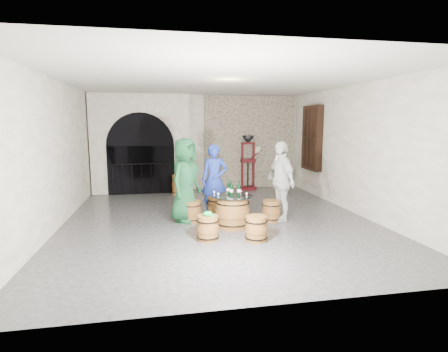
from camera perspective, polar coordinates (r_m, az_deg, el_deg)
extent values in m
plane|color=#2C2C2E|center=(8.29, -0.99, -7.14)|extent=(8.00, 8.00, 0.00)
plane|color=silver|center=(11.97, -4.19, 5.43)|extent=(8.00, 0.00, 8.00)
plane|color=silver|center=(4.14, 8.13, -0.41)|extent=(8.00, 0.00, 8.00)
plane|color=silver|center=(8.20, -25.95, 3.20)|extent=(0.00, 8.00, 8.00)
plane|color=silver|center=(9.26, 20.94, 4.00)|extent=(0.00, 8.00, 8.00)
plane|color=beige|center=(8.05, -1.05, 15.38)|extent=(8.00, 8.00, 0.00)
cube|color=tan|center=(12.24, 4.29, 5.49)|extent=(3.20, 0.12, 3.18)
cube|color=silver|center=(11.66, -13.41, 5.14)|extent=(3.10, 0.50, 3.18)
cube|color=black|center=(11.47, -13.33, 0.95)|extent=(2.10, 0.03, 1.55)
cylinder|color=black|center=(11.40, -13.46, 4.81)|extent=(2.10, 0.03, 2.10)
cylinder|color=black|center=(11.38, -13.38, 1.93)|extent=(1.79, 0.04, 0.04)
cylinder|color=black|center=(11.53, -17.73, -0.62)|extent=(0.02, 0.02, 0.98)
cylinder|color=black|center=(11.49, -16.26, -0.58)|extent=(0.02, 0.02, 0.98)
cylinder|color=black|center=(11.47, -14.78, -0.54)|extent=(0.02, 0.02, 0.98)
cylinder|color=black|center=(11.45, -13.30, -0.51)|extent=(0.02, 0.02, 0.98)
cylinder|color=black|center=(11.44, -11.81, -0.47)|extent=(0.02, 0.02, 0.98)
cylinder|color=black|center=(11.43, -10.32, -0.43)|extent=(0.02, 0.02, 0.98)
cylinder|color=black|center=(11.44, -8.83, -0.39)|extent=(0.02, 0.02, 0.98)
cube|color=black|center=(11.31, 14.17, 6.03)|extent=(0.20, 1.10, 2.00)
cube|color=black|center=(11.29, 13.94, 6.04)|extent=(0.06, 0.88, 1.76)
cube|color=black|center=(11.30, 14.08, 6.03)|extent=(0.22, 0.92, 0.06)
cube|color=black|center=(11.04, 14.71, 5.96)|extent=(0.22, 0.06, 1.80)
cube|color=black|center=(11.30, 14.08, 6.03)|extent=(0.22, 0.06, 1.80)
cube|color=black|center=(11.57, 13.48, 6.10)|extent=(0.22, 0.06, 1.80)
cylinder|color=brown|center=(7.65, 1.40, -5.92)|extent=(0.70, 0.70, 0.66)
cylinder|color=brown|center=(7.65, 1.40, -5.92)|extent=(0.75, 0.75, 0.15)
torus|color=black|center=(7.71, 1.39, -7.54)|extent=(0.75, 0.75, 0.02)
torus|color=black|center=(7.60, 1.40, -4.28)|extent=(0.75, 0.75, 0.02)
cylinder|color=brown|center=(7.58, 1.41, -3.43)|extent=(0.71, 0.71, 0.02)
cylinder|color=black|center=(7.57, 1.41, -3.25)|extent=(0.91, 0.91, 0.01)
cylinder|color=brown|center=(8.12, -5.27, -5.80)|extent=(0.40, 0.40, 0.47)
cylinder|color=brown|center=(8.12, -5.27, -5.80)|extent=(0.43, 0.43, 0.10)
torus|color=black|center=(8.16, -5.25, -6.89)|extent=(0.44, 0.44, 0.02)
torus|color=black|center=(8.09, -5.28, -4.70)|extent=(0.44, 0.44, 0.02)
cylinder|color=brown|center=(8.07, -5.29, -4.11)|extent=(0.41, 0.41, 0.02)
cylinder|color=brown|center=(8.60, -1.27, -4.96)|extent=(0.40, 0.40, 0.47)
cylinder|color=brown|center=(8.60, -1.27, -4.96)|extent=(0.43, 0.43, 0.10)
torus|color=black|center=(8.64, -1.27, -5.99)|extent=(0.44, 0.44, 0.02)
torus|color=black|center=(8.56, -1.27, -3.92)|extent=(0.44, 0.44, 0.02)
cylinder|color=brown|center=(8.55, -1.27, -3.36)|extent=(0.41, 0.41, 0.02)
cylinder|color=brown|center=(8.20, 7.73, -5.71)|extent=(0.40, 0.40, 0.47)
cylinder|color=brown|center=(8.20, 7.73, -5.71)|extent=(0.43, 0.43, 0.10)
torus|color=black|center=(8.24, 7.71, -6.79)|extent=(0.44, 0.44, 0.02)
torus|color=black|center=(8.16, 7.75, -4.63)|extent=(0.44, 0.44, 0.02)
cylinder|color=brown|center=(8.14, 7.76, -4.04)|extent=(0.41, 0.41, 0.02)
cylinder|color=brown|center=(6.82, 5.29, -8.60)|extent=(0.40, 0.40, 0.47)
cylinder|color=brown|center=(6.82, 5.29, -8.60)|extent=(0.43, 0.43, 0.10)
torus|color=black|center=(6.87, 5.28, -9.88)|extent=(0.44, 0.44, 0.02)
torus|color=black|center=(6.77, 5.31, -7.31)|extent=(0.44, 0.44, 0.02)
cylinder|color=brown|center=(6.75, 5.32, -6.62)|extent=(0.41, 0.41, 0.02)
cylinder|color=brown|center=(6.83, -2.67, -8.55)|extent=(0.40, 0.40, 0.47)
cylinder|color=brown|center=(6.83, -2.67, -8.55)|extent=(0.43, 0.43, 0.10)
torus|color=black|center=(6.88, -2.66, -9.82)|extent=(0.44, 0.44, 0.02)
torus|color=black|center=(6.78, -2.68, -7.26)|extent=(0.44, 0.44, 0.02)
cylinder|color=brown|center=(6.76, -2.68, -6.57)|extent=(0.41, 0.41, 0.02)
ellipsoid|color=#0E9A33|center=(6.75, -2.69, -6.17)|extent=(0.18, 0.18, 0.10)
cylinder|color=#0E9A33|center=(6.74, -1.97, -6.50)|extent=(0.11, 0.11, 0.01)
imported|color=#124324|center=(8.06, -6.34, -0.64)|extent=(1.05, 1.12, 1.93)
imported|color=#1B3197|center=(8.58, -1.56, -0.62)|extent=(0.70, 0.51, 1.75)
imported|color=silver|center=(8.19, 9.22, -0.83)|extent=(0.63, 1.14, 1.85)
cylinder|color=black|center=(7.59, 1.22, -2.32)|extent=(0.07, 0.07, 0.22)
cylinder|color=white|center=(7.59, 1.22, -2.39)|extent=(0.08, 0.08, 0.06)
cone|color=black|center=(7.56, 1.23, -1.39)|extent=(0.07, 0.07, 0.05)
cylinder|color=black|center=(7.55, 1.23, -0.98)|extent=(0.03, 0.03, 0.07)
cylinder|color=black|center=(7.58, 2.44, -2.32)|extent=(0.07, 0.07, 0.22)
cylinder|color=white|center=(7.59, 2.44, -2.40)|extent=(0.08, 0.08, 0.06)
cone|color=black|center=(7.56, 2.45, -1.39)|extent=(0.07, 0.07, 0.05)
cylinder|color=black|center=(7.55, 2.45, -0.98)|extent=(0.03, 0.03, 0.07)
cylinder|color=black|center=(7.73, 0.81, -2.11)|extent=(0.07, 0.07, 0.22)
cylinder|color=white|center=(7.73, 0.81, -2.18)|extent=(0.08, 0.08, 0.06)
cone|color=black|center=(7.71, 0.81, -1.20)|extent=(0.07, 0.07, 0.05)
cylinder|color=black|center=(7.70, 0.81, -0.79)|extent=(0.03, 0.03, 0.07)
cylinder|color=brown|center=(11.20, -7.34, -1.50)|extent=(0.43, 0.43, 0.61)
cylinder|color=brown|center=(11.20, -7.34, -1.50)|extent=(0.46, 0.46, 0.13)
torus|color=black|center=(11.24, -7.32, -2.54)|extent=(0.48, 0.48, 0.02)
torus|color=black|center=(11.17, -7.36, -0.45)|extent=(0.48, 0.48, 0.02)
cylinder|color=brown|center=(11.15, -7.37, 0.10)|extent=(0.44, 0.44, 0.02)
cube|color=#440B10|center=(12.06, 3.88, -1.97)|extent=(0.52, 0.43, 0.10)
cube|color=#440B10|center=(11.93, 3.92, 2.52)|extent=(0.47, 0.31, 0.12)
cube|color=#440B10|center=(11.88, 3.95, 5.33)|extent=(0.46, 0.14, 0.07)
cylinder|color=black|center=(11.98, 3.90, 0.56)|extent=(0.05, 0.05, 0.98)
cylinder|color=black|center=(11.87, 3.96, 6.42)|extent=(0.37, 0.37, 0.09)
cone|color=black|center=(11.87, 3.96, 5.85)|extent=(0.37, 0.37, 0.20)
cube|color=#440B10|center=(11.89, 3.01, 1.70)|extent=(0.07, 0.07, 1.56)
cube|color=#440B10|center=(12.00, 4.81, 1.75)|extent=(0.07, 0.07, 1.56)
cylinder|color=#440B10|center=(11.96, 5.34, 3.60)|extent=(0.42, 0.05, 0.31)
cube|color=silver|center=(12.24, 5.50, 4.31)|extent=(0.18, 0.10, 0.22)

